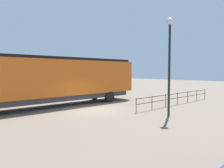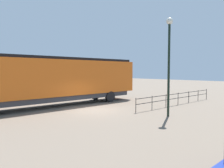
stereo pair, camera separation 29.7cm
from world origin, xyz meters
The scene contains 4 objects.
ground_plane centered at (0.00, 0.00, 0.00)m, with size 120.00×120.00×0.00m, color #756656.
locomotive centered at (-3.91, -1.11, 2.46)m, with size 2.82×17.90×4.42m.
lamp_post centered at (5.41, 2.29, 4.47)m, with size 0.46×0.46×6.82m.
platform_fence centered at (3.01, 7.59, 0.74)m, with size 0.05×12.03×1.13m.
Camera 2 is at (13.89, -10.68, 3.17)m, focal length 34.65 mm.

